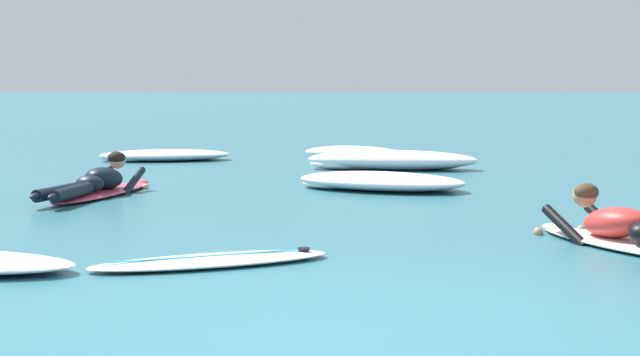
# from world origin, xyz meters

# --- Properties ---
(ground_plane) EXTENTS (120.00, 120.00, 0.00)m
(ground_plane) POSITION_xyz_m (0.00, 10.00, 0.00)
(ground_plane) COLOR #2D6B7A
(surfer_near) EXTENTS (1.36, 2.43, 0.54)m
(surfer_near) POSITION_xyz_m (2.61, 2.61, 0.15)
(surfer_near) COLOR white
(surfer_near) RESTS_ON ground
(surfer_far) EXTENTS (1.08, 2.66, 0.54)m
(surfer_far) POSITION_xyz_m (-2.51, 6.32, 0.14)
(surfer_far) COLOR #E54C66
(surfer_far) RESTS_ON ground
(drifting_surfboard) EXTENTS (1.93, 1.19, 0.16)m
(drifting_surfboard) POSITION_xyz_m (-0.75, 1.91, 0.03)
(drifting_surfboard) COLOR white
(drifting_surfboard) RESTS_ON ground
(whitewater_front) EXTENTS (1.79, 1.18, 0.23)m
(whitewater_front) POSITION_xyz_m (0.68, 11.52, 0.11)
(whitewater_front) COLOR white
(whitewater_front) RESTS_ON ground
(whitewater_mid_right) EXTENTS (2.25, 1.21, 0.18)m
(whitewater_mid_right) POSITION_xyz_m (-2.42, 11.32, 0.09)
(whitewater_mid_right) COLOR white
(whitewater_mid_right) RESTS_ON ground
(whitewater_back) EXTENTS (2.65, 1.25, 0.29)m
(whitewater_back) POSITION_xyz_m (1.20, 9.72, 0.13)
(whitewater_back) COLOR white
(whitewater_back) RESTS_ON ground
(whitewater_far_band) EXTENTS (2.40, 1.86, 0.22)m
(whitewater_far_band) POSITION_xyz_m (0.87, 7.00, 0.10)
(whitewater_far_band) COLOR white
(whitewater_far_band) RESTS_ON ground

